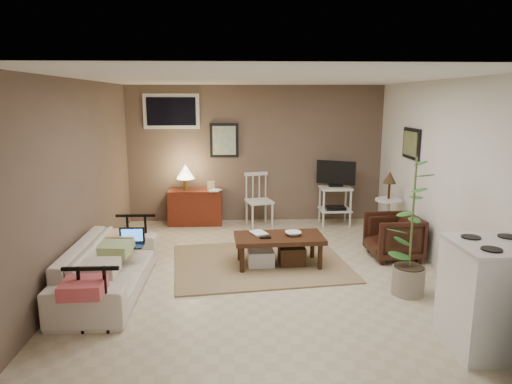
{
  "coord_description": "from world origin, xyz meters",
  "views": [
    {
      "loc": [
        -0.34,
        -5.52,
        2.17
      ],
      "look_at": [
        -0.09,
        0.35,
        0.96
      ],
      "focal_mm": 32.0,
      "sensor_mm": 36.0,
      "label": 1
    }
  ],
  "objects_px": {
    "red_console": "(195,204)",
    "stove": "(494,296)",
    "sofa": "(108,259)",
    "tv_stand": "(335,191)",
    "coffee_table": "(278,248)",
    "spindle_chair": "(259,201)",
    "side_table": "(389,198)",
    "potted_plant": "(412,222)",
    "armchair": "(393,234)"
  },
  "relations": [
    {
      "from": "red_console",
      "to": "stove",
      "type": "distance_m",
      "value": 5.15
    },
    {
      "from": "sofa",
      "to": "tv_stand",
      "type": "height_order",
      "value": "tv_stand"
    },
    {
      "from": "coffee_table",
      "to": "spindle_chair",
      "type": "relative_size",
      "value": 1.3
    },
    {
      "from": "tv_stand",
      "to": "side_table",
      "type": "relative_size",
      "value": 1.04
    },
    {
      "from": "coffee_table",
      "to": "tv_stand",
      "type": "relative_size",
      "value": 1.05
    },
    {
      "from": "potted_plant",
      "to": "stove",
      "type": "height_order",
      "value": "potted_plant"
    },
    {
      "from": "red_console",
      "to": "side_table",
      "type": "height_order",
      "value": "side_table"
    },
    {
      "from": "coffee_table",
      "to": "armchair",
      "type": "xyz_separation_m",
      "value": [
        1.61,
        0.25,
        0.09
      ]
    },
    {
      "from": "sofa",
      "to": "spindle_chair",
      "type": "height_order",
      "value": "spindle_chair"
    },
    {
      "from": "armchair",
      "to": "red_console",
      "type": "bearing_deg",
      "value": -126.14
    },
    {
      "from": "sofa",
      "to": "tv_stand",
      "type": "bearing_deg",
      "value": -49.71
    },
    {
      "from": "sofa",
      "to": "spindle_chair",
      "type": "xyz_separation_m",
      "value": [
        1.84,
        2.69,
        0.04
      ]
    },
    {
      "from": "coffee_table",
      "to": "armchair",
      "type": "relative_size",
      "value": 1.77
    },
    {
      "from": "armchair",
      "to": "potted_plant",
      "type": "relative_size",
      "value": 0.42
    },
    {
      "from": "spindle_chair",
      "to": "armchair",
      "type": "distance_m",
      "value": 2.47
    },
    {
      "from": "tv_stand",
      "to": "armchair",
      "type": "bearing_deg",
      "value": -75.56
    },
    {
      "from": "armchair",
      "to": "spindle_chair",
      "type": "bearing_deg",
      "value": -137.57
    },
    {
      "from": "stove",
      "to": "spindle_chair",
      "type": "bearing_deg",
      "value": 114.32
    },
    {
      "from": "coffee_table",
      "to": "spindle_chair",
      "type": "xyz_separation_m",
      "value": [
        -0.15,
        1.98,
        0.18
      ]
    },
    {
      "from": "spindle_chair",
      "to": "tv_stand",
      "type": "xyz_separation_m",
      "value": [
        1.32,
        -0.01,
        0.17
      ]
    },
    {
      "from": "coffee_table",
      "to": "potted_plant",
      "type": "distance_m",
      "value": 1.78
    },
    {
      "from": "side_table",
      "to": "coffee_table",
      "type": "bearing_deg",
      "value": -149.25
    },
    {
      "from": "coffee_table",
      "to": "armchair",
      "type": "bearing_deg",
      "value": 8.8
    },
    {
      "from": "potted_plant",
      "to": "armchair",
      "type": "bearing_deg",
      "value": 79.05
    },
    {
      "from": "red_console",
      "to": "spindle_chair",
      "type": "bearing_deg",
      "value": -7.28
    },
    {
      "from": "spindle_chair",
      "to": "side_table",
      "type": "bearing_deg",
      "value": -24.86
    },
    {
      "from": "tv_stand",
      "to": "potted_plant",
      "type": "xyz_separation_m",
      "value": [
        0.21,
        -2.91,
        0.25
      ]
    },
    {
      "from": "spindle_chair",
      "to": "side_table",
      "type": "height_order",
      "value": "side_table"
    },
    {
      "from": "sofa",
      "to": "side_table",
      "type": "relative_size",
      "value": 1.83
    },
    {
      "from": "red_console",
      "to": "potted_plant",
      "type": "distance_m",
      "value": 4.08
    },
    {
      "from": "stove",
      "to": "side_table",
      "type": "bearing_deg",
      "value": 87.92
    },
    {
      "from": "sofa",
      "to": "tv_stand",
      "type": "relative_size",
      "value": 1.75
    },
    {
      "from": "side_table",
      "to": "spindle_chair",
      "type": "bearing_deg",
      "value": 155.14
    },
    {
      "from": "sofa",
      "to": "armchair",
      "type": "height_order",
      "value": "sofa"
    },
    {
      "from": "red_console",
      "to": "side_table",
      "type": "xyz_separation_m",
      "value": [
        3.07,
        -1.05,
        0.3
      ]
    },
    {
      "from": "armchair",
      "to": "side_table",
      "type": "bearing_deg",
      "value": 163.92
    },
    {
      "from": "spindle_chair",
      "to": "side_table",
      "type": "relative_size",
      "value": 0.85
    },
    {
      "from": "side_table",
      "to": "potted_plant",
      "type": "bearing_deg",
      "value": -101.73
    },
    {
      "from": "armchair",
      "to": "potted_plant",
      "type": "distance_m",
      "value": 1.31
    },
    {
      "from": "coffee_table",
      "to": "sofa",
      "type": "distance_m",
      "value": 2.13
    },
    {
      "from": "coffee_table",
      "to": "spindle_chair",
      "type": "distance_m",
      "value": 1.99
    },
    {
      "from": "sofa",
      "to": "side_table",
      "type": "xyz_separation_m",
      "value": [
        3.8,
        1.79,
        0.28
      ]
    },
    {
      "from": "red_console",
      "to": "armchair",
      "type": "height_order",
      "value": "red_console"
    },
    {
      "from": "spindle_chair",
      "to": "stove",
      "type": "height_order",
      "value": "stove"
    },
    {
      "from": "side_table",
      "to": "armchair",
      "type": "bearing_deg",
      "value": -102.87
    },
    {
      "from": "coffee_table",
      "to": "red_console",
      "type": "xyz_separation_m",
      "value": [
        -1.27,
        2.12,
        0.12
      ]
    },
    {
      "from": "tv_stand",
      "to": "side_table",
      "type": "xyz_separation_m",
      "value": [
        0.63,
        -0.9,
        0.07
      ]
    },
    {
      "from": "side_table",
      "to": "stove",
      "type": "distance_m",
      "value": 3.17
    },
    {
      "from": "red_console",
      "to": "stove",
      "type": "bearing_deg",
      "value": -54.9
    },
    {
      "from": "sofa",
      "to": "armchair",
      "type": "relative_size",
      "value": 2.94
    }
  ]
}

